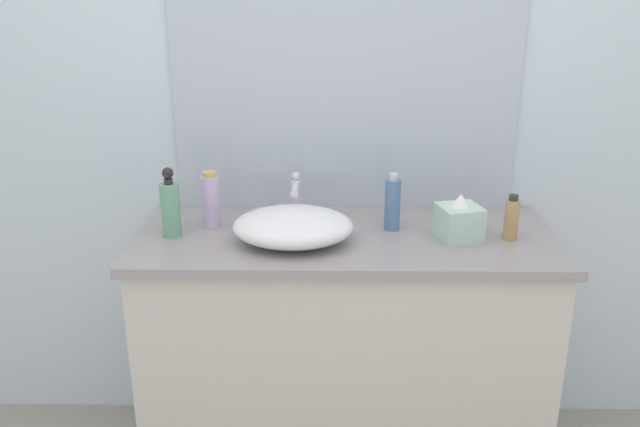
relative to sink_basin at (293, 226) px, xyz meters
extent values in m
cube|color=silver|center=(0.07, 0.38, 0.38)|extent=(6.00, 0.06, 2.60)
cube|color=beige|center=(0.17, 0.06, -0.51)|extent=(1.33, 0.52, 0.84)
cube|color=gray|center=(0.17, 0.06, -0.07)|extent=(1.37, 0.56, 0.03)
cube|color=#B2BCC6|center=(0.17, 0.34, 0.40)|extent=(1.19, 0.01, 0.90)
ellipsoid|color=white|center=(0.00, 0.00, 0.00)|extent=(0.38, 0.31, 0.10)
cylinder|color=silver|center=(0.00, 0.18, 0.02)|extent=(0.03, 0.03, 0.14)
cylinder|color=silver|center=(0.00, 0.13, 0.08)|extent=(0.02, 0.10, 0.02)
sphere|color=silver|center=(0.00, 0.20, 0.10)|extent=(0.03, 0.03, 0.03)
cylinder|color=#6BA482|center=(-0.39, 0.05, 0.03)|extent=(0.06, 0.06, 0.17)
cylinder|color=#282825|center=(-0.39, 0.05, 0.13)|extent=(0.03, 0.03, 0.02)
sphere|color=#252325|center=(-0.39, 0.05, 0.16)|extent=(0.04, 0.04, 0.04)
cylinder|color=#2A2721|center=(-0.39, 0.04, 0.16)|extent=(0.02, 0.02, 0.02)
cylinder|color=#C7ADD9|center=(-0.28, 0.13, 0.04)|extent=(0.06, 0.06, 0.18)
cylinder|color=tan|center=(-0.28, 0.13, 0.13)|extent=(0.04, 0.04, 0.01)
cylinder|color=#54769F|center=(0.32, 0.12, 0.03)|extent=(0.05, 0.05, 0.17)
cylinder|color=silver|center=(0.32, 0.12, 0.13)|extent=(0.03, 0.03, 0.02)
cylinder|color=tan|center=(0.69, 0.04, 0.01)|extent=(0.05, 0.05, 0.13)
cylinder|color=#2B302E|center=(0.69, 0.04, 0.09)|extent=(0.03, 0.03, 0.02)
cube|color=#B3D5BE|center=(0.52, 0.03, 0.00)|extent=(0.15, 0.15, 0.11)
cone|color=white|center=(0.52, 0.03, 0.08)|extent=(0.07, 0.07, 0.04)
camera|label=1|loc=(0.11, -1.94, 0.74)|focal=37.27mm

